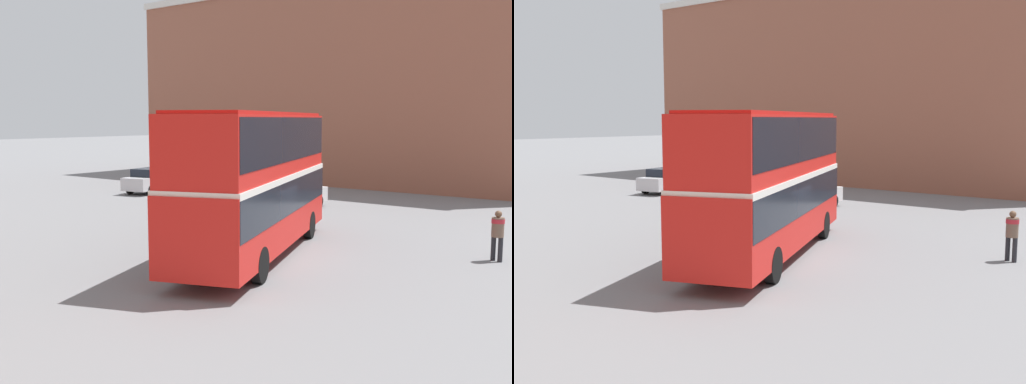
# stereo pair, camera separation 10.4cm
# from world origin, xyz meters

# --- Properties ---
(ground_plane) EXTENTS (240.00, 240.00, 0.00)m
(ground_plane) POSITION_xyz_m (0.00, 0.00, 0.00)
(ground_plane) COLOR slate
(building_row_right) EXTENTS (9.80, 33.29, 14.55)m
(building_row_right) POSITION_xyz_m (24.89, 11.04, 7.29)
(building_row_right) COLOR #935642
(building_row_right) RESTS_ON ground_plane
(double_decker_bus) EXTENTS (11.42, 6.23, 5.00)m
(double_decker_bus) POSITION_xyz_m (0.07, 0.61, 2.86)
(double_decker_bus) COLOR red
(double_decker_bus) RESTS_ON ground_plane
(pedestrian_foreground) EXTENTS (0.53, 0.53, 1.73)m
(pedestrian_foreground) POSITION_xyz_m (4.28, -6.37, 1.06)
(pedestrian_foreground) COLOR #232328
(pedestrian_foreground) RESTS_ON ground_plane
(parked_car_kerb_near) EXTENTS (4.40, 1.92, 1.66)m
(parked_car_kerb_near) POSITION_xyz_m (9.89, 5.68, 0.84)
(parked_car_kerb_near) COLOR silver
(parked_car_kerb_near) RESTS_ON ground_plane
(parked_car_kerb_far) EXTENTS (4.70, 2.56, 1.60)m
(parked_car_kerb_far) POSITION_xyz_m (10.54, 16.97, 0.81)
(parked_car_kerb_far) COLOR silver
(parked_car_kerb_far) RESTS_ON ground_plane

